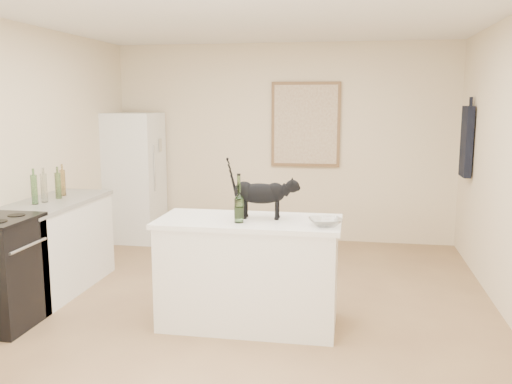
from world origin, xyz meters
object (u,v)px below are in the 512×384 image
(fridge, at_px, (134,177))
(black_cat, at_px, (260,196))
(glass_bowl, at_px, (325,222))
(wine_bottle, at_px, (239,201))

(fridge, xyz_separation_m, black_cat, (2.13, -2.49, 0.24))
(fridge, relative_size, glass_bowl, 6.68)
(black_cat, distance_m, wine_bottle, 0.23)
(black_cat, height_order, wine_bottle, black_cat)
(glass_bowl, bearing_deg, fridge, 134.86)
(fridge, height_order, wine_bottle, fridge)
(black_cat, relative_size, glass_bowl, 2.09)
(wine_bottle, bearing_deg, black_cat, 53.64)
(wine_bottle, bearing_deg, fridge, 126.63)
(black_cat, bearing_deg, fridge, 129.41)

